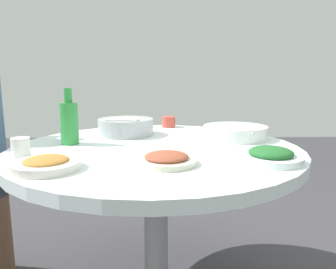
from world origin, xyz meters
TOP-DOWN VIEW (x-y plane):
  - round_dining_table at (0.00, 0.00)m, footprint 1.19×1.19m
  - rice_bowl at (0.27, 0.15)m, footprint 0.27×0.27m
  - soup_bowl at (0.16, -0.37)m, footprint 0.32×0.30m
  - dish_tofu_braise at (-0.33, 0.33)m, footprint 0.21×0.21m
  - dish_greens at (-0.26, -0.39)m, footprint 0.21×0.21m
  - dish_stirfry at (-0.28, -0.04)m, footprint 0.20×0.20m
  - green_bottle at (0.05, 0.37)m, footprint 0.07×0.07m
  - tea_cup_near at (-0.17, 0.48)m, footprint 0.06×0.06m
  - tea_cup_far at (0.52, -0.07)m, footprint 0.08×0.08m
  - tea_cup_side at (0.16, 0.41)m, footprint 0.06×0.06m

SIDE VIEW (x-z plane):
  - round_dining_table at x=0.00m, z-range 0.27..1.00m
  - dish_stirfry at x=-0.28m, z-range 0.72..0.76m
  - dish_tofu_braise at x=-0.33m, z-range 0.72..0.76m
  - dish_greens at x=-0.26m, z-range 0.72..0.77m
  - tea_cup_side at x=0.16m, z-range 0.72..0.77m
  - soup_bowl at x=0.16m, z-range 0.72..0.78m
  - tea_cup_far at x=0.52m, z-range 0.72..0.78m
  - tea_cup_near at x=-0.17m, z-range 0.72..0.79m
  - rice_bowl at x=0.27m, z-range 0.72..0.81m
  - green_bottle at x=0.05m, z-range 0.70..0.94m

